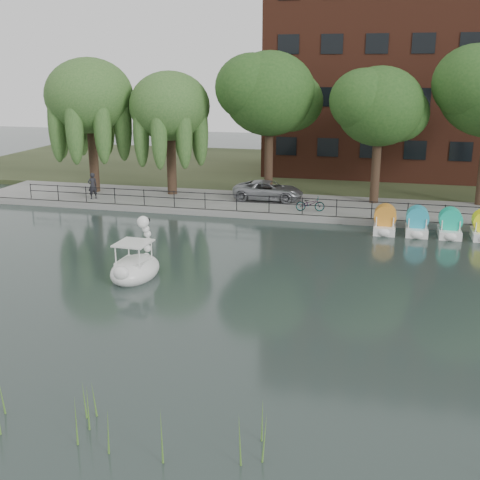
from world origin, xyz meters
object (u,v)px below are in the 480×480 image
at_px(bicycle, 310,203).
at_px(swan_boat, 136,265).
at_px(pedestrian, 92,184).
at_px(minivan, 268,189).

bearing_deg(bicycle, swan_boat, 145.55).
xyz_separation_m(bicycle, pedestrian, (-14.34, 0.06, 0.49)).
xyz_separation_m(pedestrian, swan_boat, (8.42, -12.52, -0.84)).
bearing_deg(swan_boat, minivan, 81.73).
bearing_deg(minivan, pedestrian, 100.09).
xyz_separation_m(bicycle, swan_boat, (-5.92, -12.46, -0.35)).
distance_m(minivan, pedestrian, 11.53).
distance_m(minivan, swan_boat, 15.22).
relative_size(pedestrian, swan_boat, 0.63).
xyz_separation_m(minivan, pedestrian, (-11.27, -2.42, 0.27)).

